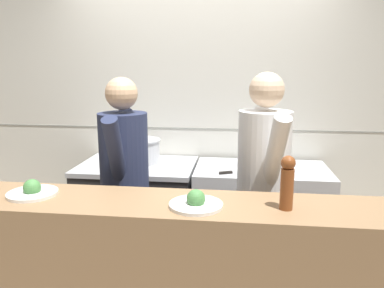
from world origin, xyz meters
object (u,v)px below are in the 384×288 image
at_px(mixing_bowl_steel, 286,162).
at_px(chefs_knife, 237,172).
at_px(plated_dish_main, 32,191).
at_px(plated_dish_appetiser, 196,202).
at_px(oven_range, 139,211).
at_px(chef_sous, 263,186).
at_px(pepper_mill, 287,181).
at_px(stock_pot, 141,150).
at_px(chef_head_cook, 125,183).

relative_size(mixing_bowl_steel, chefs_knife, 0.76).
relative_size(plated_dish_main, plated_dish_appetiser, 0.99).
bearing_deg(oven_range, chef_sous, -33.01).
bearing_deg(pepper_mill, stock_pot, 129.44).
relative_size(stock_pot, pepper_mill, 1.25).
bearing_deg(pepper_mill, chefs_knife, 102.46).
relative_size(stock_pot, mixing_bowl_steel, 1.28).
distance_m(pepper_mill, chef_head_cook, 1.23).
height_order(plated_dish_main, chef_head_cook, chef_head_cook).
height_order(oven_range, stock_pot, stock_pot).
distance_m(pepper_mill, chef_sous, 0.65).
relative_size(chefs_knife, chef_head_cook, 0.22).
height_order(stock_pot, plated_dish_appetiser, plated_dish_appetiser).
bearing_deg(chef_sous, plated_dish_main, -170.18).
bearing_deg(chef_sous, oven_range, 133.80).
bearing_deg(plated_dish_appetiser, mixing_bowl_steel, 65.17).
xyz_separation_m(plated_dish_main, chef_sous, (1.31, 0.56, -0.10)).
xyz_separation_m(pepper_mill, chef_sous, (-0.07, 0.60, -0.23)).
bearing_deg(stock_pot, chefs_knife, -14.42).
xyz_separation_m(oven_range, plated_dish_appetiser, (0.67, -1.30, 0.60)).
xyz_separation_m(oven_range, chefs_knife, (0.87, -0.17, 0.45)).
bearing_deg(chefs_knife, mixing_bowl_steel, 26.72).
xyz_separation_m(mixing_bowl_steel, pepper_mill, (-0.17, -1.32, 0.24)).
bearing_deg(oven_range, mixing_bowl_steel, 1.87).
bearing_deg(chefs_knife, chef_sous, -71.46).
relative_size(plated_dish_main, pepper_mill, 0.99).
height_order(chefs_knife, plated_dish_main, plated_dish_main).
relative_size(chef_head_cook, chef_sous, 0.98).
height_order(oven_range, pepper_mill, pepper_mill).
relative_size(oven_range, chef_sous, 0.59).
distance_m(stock_pot, chef_sous, 1.26).
distance_m(chefs_knife, pepper_mill, 1.17).
relative_size(mixing_bowl_steel, plated_dish_appetiser, 0.97).
distance_m(chefs_knife, plated_dish_main, 1.57).
distance_m(chef_head_cook, chef_sous, 0.96).
bearing_deg(oven_range, stock_pot, 65.14).
height_order(pepper_mill, chef_sous, chef_sous).
bearing_deg(plated_dish_main, oven_range, 78.03).
bearing_deg(stock_pot, oven_range, -114.86).
xyz_separation_m(stock_pot, chef_sous, (1.02, -0.73, -0.05)).
relative_size(oven_range, mixing_bowl_steel, 3.71).
relative_size(chefs_knife, pepper_mill, 1.29).
bearing_deg(plated_dish_appetiser, plated_dish_main, 175.99).
height_order(stock_pot, chef_sous, chef_sous).
bearing_deg(stock_pot, chef_head_cook, -84.75).
bearing_deg(chef_sous, pepper_mill, -96.18).
relative_size(stock_pot, plated_dish_main, 1.26).
distance_m(stock_pot, plated_dish_main, 1.32).
height_order(plated_dish_main, plated_dish_appetiser, same).
bearing_deg(plated_dish_appetiser, stock_pot, 115.37).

